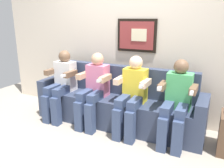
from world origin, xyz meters
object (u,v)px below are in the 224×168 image
object	(u,v)px
couch	(117,105)
person_rightmost	(177,100)
person_right_center	(132,93)
person_left_center	(94,87)
person_leftmost	(61,82)

from	to	relation	value
couch	person_rightmost	xyz separation A→B (m)	(0.92, -0.17, 0.29)
person_rightmost	person_right_center	bearing A→B (deg)	179.96
person_rightmost	person_left_center	bearing A→B (deg)	179.98
couch	person_leftmost	distance (m)	0.98
person_right_center	couch	bearing A→B (deg)	151.21
person_leftmost	couch	bearing A→B (deg)	10.40
person_leftmost	person_rightmost	distance (m)	1.84
person_leftmost	person_rightmost	bearing A→B (deg)	-0.01
couch	person_leftmost	size ratio (longest dim) A/B	2.34
person_left_center	person_rightmost	bearing A→B (deg)	-0.02
person_right_center	person_rightmost	bearing A→B (deg)	-0.04
person_right_center	person_left_center	bearing A→B (deg)	180.00
person_rightmost	person_leftmost	bearing A→B (deg)	179.99
person_left_center	person_right_center	size ratio (longest dim) A/B	1.00
couch	person_leftmost	bearing A→B (deg)	-169.60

